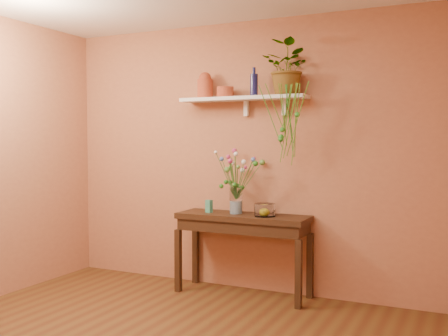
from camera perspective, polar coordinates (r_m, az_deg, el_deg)
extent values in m
cube|color=#9F5E42|center=(5.30, 2.10, 1.31)|extent=(4.00, 0.04, 2.70)
cube|color=#342110|center=(5.10, 2.07, -5.38)|extent=(1.30, 0.42, 0.06)
cube|color=#342110|center=(5.11, 2.07, -6.31)|extent=(1.25, 0.39, 0.11)
cube|color=#342110|center=(5.30, -5.02, -10.03)|extent=(0.06, 0.06, 0.62)
cube|color=#342110|center=(4.81, 8.14, -11.41)|extent=(0.06, 0.06, 0.62)
cube|color=#342110|center=(5.61, -3.12, -9.29)|extent=(0.06, 0.06, 0.62)
cube|color=#342110|center=(5.15, 9.37, -10.46)|extent=(0.06, 0.06, 0.62)
cube|color=white|center=(5.17, 2.04, 7.59)|extent=(1.30, 0.24, 0.04)
cube|color=white|center=(5.25, 2.46, 6.51)|extent=(0.04, 0.05, 0.15)
cube|color=white|center=(5.11, 6.62, 6.59)|extent=(0.04, 0.05, 0.15)
cylinder|color=#BC482D|center=(5.36, -2.08, 8.63)|extent=(0.18, 0.18, 0.19)
sphere|color=#BC482D|center=(5.37, -2.08, 9.76)|extent=(0.13, 0.13, 0.13)
cylinder|color=#BC482D|center=(5.23, 0.13, 8.29)|extent=(0.17, 0.17, 0.10)
cylinder|color=#151646|center=(5.11, 3.30, 9.03)|extent=(0.10, 0.10, 0.21)
cylinder|color=#151646|center=(5.13, 3.30, 10.56)|extent=(0.04, 0.04, 0.06)
imported|color=#29731F|center=(5.01, 7.08, 10.79)|extent=(0.57, 0.54, 0.50)
cylinder|color=#29731F|center=(4.87, 5.14, 5.51)|extent=(0.22, 0.09, 0.60)
cylinder|color=#44841F|center=(4.83, 6.86, 6.58)|extent=(0.10, 0.04, 0.42)
cylinder|color=#44841F|center=(4.82, 6.45, 5.75)|extent=(0.02, 0.22, 0.56)
cylinder|color=#29731F|center=(4.85, 6.90, 6.60)|extent=(0.12, 0.05, 0.41)
cylinder|color=#44841F|center=(4.77, 7.80, 5.14)|extent=(0.10, 0.26, 0.67)
cylinder|color=#44841F|center=(4.80, 7.27, 5.06)|extent=(0.19, 0.15, 0.68)
cylinder|color=#29731F|center=(4.83, 7.15, 5.87)|extent=(0.07, 0.06, 0.54)
cylinder|color=#44841F|center=(4.81, 6.49, 6.54)|extent=(0.02, 0.18, 0.43)
cylinder|color=#44841F|center=(4.75, 8.01, 5.20)|extent=(0.29, 0.26, 0.66)
cylinder|color=#29731F|center=(4.84, 6.81, 6.27)|extent=(0.06, 0.12, 0.47)
cylinder|color=#44841F|center=(4.78, 7.84, 4.68)|extent=(0.11, 0.09, 0.74)
cylinder|color=#44841F|center=(4.83, 7.45, 6.59)|extent=(0.12, 0.06, 0.42)
cylinder|color=#29731F|center=(4.83, 7.19, 5.10)|extent=(0.05, 0.10, 0.67)
cylinder|color=#44841F|center=(4.82, 6.80, 4.82)|extent=(0.15, 0.10, 0.71)
cylinder|color=#44841F|center=(4.81, 5.54, 6.65)|extent=(0.12, 0.20, 0.41)
sphere|color=#29731F|center=(4.84, 6.19, 3.12)|extent=(0.05, 0.05, 0.05)
sphere|color=#29731F|center=(4.83, 6.38, 4.18)|extent=(0.05, 0.05, 0.05)
sphere|color=#29731F|center=(4.76, 8.00, 5.79)|extent=(0.05, 0.05, 0.05)
sphere|color=#29731F|center=(4.87, 6.25, 3.40)|extent=(0.05, 0.05, 0.05)
cylinder|color=white|center=(5.13, 1.32, -3.56)|extent=(0.12, 0.12, 0.26)
cylinder|color=silver|center=(5.14, 1.32, -4.31)|extent=(0.11, 0.11, 0.12)
cylinder|color=#386B28|center=(5.01, 1.00, -1.35)|extent=(0.03, 0.20, 0.38)
sphere|color=#BA3671|center=(4.91, 0.67, 0.76)|extent=(0.05, 0.05, 0.05)
cylinder|color=#386B28|center=(5.00, 1.31, -0.98)|extent=(0.09, 0.21, 0.45)
sphere|color=white|center=(4.88, 1.30, 1.54)|extent=(0.04, 0.04, 0.04)
cylinder|color=#386B28|center=(5.01, 1.43, -1.67)|extent=(0.10, 0.19, 0.33)
sphere|color=#679941|center=(4.89, 1.55, 0.12)|extent=(0.04, 0.04, 0.04)
cylinder|color=#386B28|center=(5.02, 2.24, -1.27)|extent=(0.22, 0.10, 0.40)
sphere|color=#5475C8|center=(4.93, 3.21, 0.93)|extent=(0.04, 0.04, 0.04)
cylinder|color=#386B28|center=(5.02, 2.37, -1.49)|extent=(0.25, 0.11, 0.36)
sphere|color=#29731F|center=(4.91, 3.46, 0.48)|extent=(0.05, 0.05, 0.05)
cylinder|color=#386B28|center=(5.09, 1.75, -1.38)|extent=(0.09, 0.01, 0.36)
sphere|color=white|center=(5.06, 2.18, 0.66)|extent=(0.05, 0.05, 0.05)
cylinder|color=#386B28|center=(5.14, 2.77, -1.38)|extent=(0.21, 0.17, 0.36)
sphere|color=#679941|center=(5.16, 4.20, 0.61)|extent=(0.06, 0.06, 0.06)
cylinder|color=#386B28|center=(5.14, 2.32, -1.15)|extent=(0.14, 0.13, 0.40)
sphere|color=#BA3671|center=(5.16, 3.32, 1.06)|extent=(0.04, 0.04, 0.04)
cylinder|color=#386B28|center=(5.17, 1.85, -1.63)|extent=(0.04, 0.15, 0.31)
sphere|color=#BA3671|center=(5.22, 2.36, 0.09)|extent=(0.04, 0.04, 0.04)
cylinder|color=#386B28|center=(5.17, 1.67, -1.80)|extent=(0.02, 0.14, 0.28)
sphere|color=white|center=(5.22, 2.02, -0.26)|extent=(0.05, 0.05, 0.05)
cylinder|color=#386B28|center=(5.17, 1.22, -0.72)|extent=(0.07, 0.11, 0.47)
sphere|color=#BA3671|center=(5.22, 1.13, 1.90)|extent=(0.05, 0.05, 0.05)
cylinder|color=#386B28|center=(5.15, 1.10, -1.40)|extent=(0.08, 0.07, 0.35)
sphere|color=white|center=(5.18, 0.89, 0.56)|extent=(0.04, 0.04, 0.04)
cylinder|color=#386B28|center=(5.13, 1.03, -1.24)|extent=(0.08, 0.03, 0.38)
sphere|color=#679941|center=(5.15, 0.73, 0.89)|extent=(0.04, 0.04, 0.04)
cylinder|color=#386B28|center=(5.14, 0.53, -1.19)|extent=(0.16, 0.01, 0.39)
sphere|color=#5475C8|center=(5.16, -0.25, 0.98)|extent=(0.04, 0.04, 0.04)
cylinder|color=#386B28|center=(5.11, 0.98, -1.69)|extent=(0.06, 0.03, 0.31)
sphere|color=#29731F|center=(5.11, 0.64, 0.02)|extent=(0.04, 0.04, 0.04)
cylinder|color=#386B28|center=(5.09, 0.21, -0.84)|extent=(0.17, 0.12, 0.46)
sphere|color=white|center=(5.06, -0.92, 1.73)|extent=(0.03, 0.03, 0.03)
cylinder|color=#386B28|center=(5.10, 0.83, -1.79)|extent=(0.07, 0.07, 0.29)
sphere|color=#679941|center=(5.07, 0.33, -0.19)|extent=(0.06, 0.06, 0.06)
cylinder|color=#386B28|center=(5.07, 0.90, -1.10)|extent=(0.05, 0.10, 0.42)
sphere|color=#BA3671|center=(5.02, 0.47, 1.24)|extent=(0.04, 0.04, 0.04)
sphere|color=#29731F|center=(5.20, 1.43, -1.93)|extent=(0.05, 0.05, 0.05)
sphere|color=#29731F|center=(5.11, -0.31, -1.99)|extent=(0.05, 0.05, 0.05)
sphere|color=#29731F|center=(5.13, 0.21, -1.54)|extent=(0.05, 0.05, 0.05)
sphere|color=#29731F|center=(5.13, 1.98, -2.15)|extent=(0.05, 0.05, 0.05)
sphere|color=#29731F|center=(5.21, 0.68, -1.58)|extent=(0.05, 0.05, 0.05)
sphere|color=#29731F|center=(5.01, 1.16, -1.85)|extent=(0.05, 0.05, 0.05)
cylinder|color=white|center=(4.97, 4.48, -4.58)|extent=(0.20, 0.20, 0.12)
cylinder|color=white|center=(4.98, 4.48, -5.20)|extent=(0.20, 0.20, 0.01)
sphere|color=#F7F314|center=(4.95, 4.44, -4.81)|extent=(0.08, 0.08, 0.08)
cube|color=teal|center=(5.21, -1.65, -4.20)|extent=(0.07, 0.06, 0.12)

